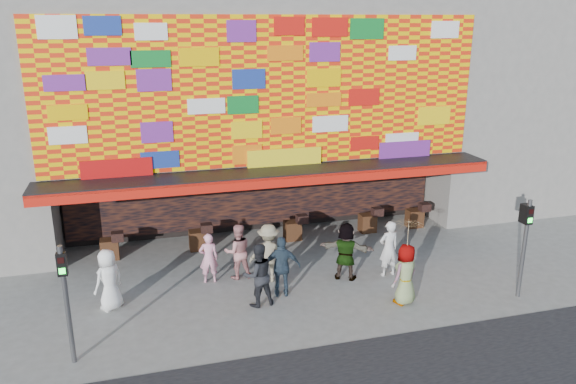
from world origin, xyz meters
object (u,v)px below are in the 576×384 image
(ped_c, at_px, (258,275))
(ped_e, at_px, (282,267))
(signal_left, at_px, (65,292))
(ped_b, at_px, (209,258))
(ped_d, at_px, (269,253))
(ped_g, at_px, (405,274))
(ped_f, at_px, (346,251))
(ped_h, at_px, (389,248))
(ped_a, at_px, (109,280))
(parasol, at_px, (408,234))
(signal_right, at_px, (525,238))
(ped_i, at_px, (238,251))

(ped_c, relative_size, ped_e, 1.02)
(signal_left, xyz_separation_m, ped_b, (3.73, 3.40, -1.06))
(ped_d, height_order, ped_g, ped_d)
(ped_c, height_order, ped_e, ped_c)
(ped_b, bearing_deg, signal_left, 45.15)
(ped_f, bearing_deg, ped_h, -155.35)
(ped_g, bearing_deg, ped_h, -124.25)
(ped_g, bearing_deg, ped_e, -46.74)
(signal_left, height_order, ped_a, signal_left)
(signal_left, xyz_separation_m, ped_a, (0.81, 2.46, -0.97))
(ped_a, distance_m, ped_f, 7.09)
(ped_e, relative_size, parasol, 1.03)
(signal_right, distance_m, ped_i, 8.54)
(signal_left, distance_m, ped_b, 5.16)
(signal_left, relative_size, ped_e, 1.62)
(ped_a, height_order, ped_c, ped_c)
(ped_a, bearing_deg, ped_f, 142.77)
(ped_f, bearing_deg, parasol, 148.63)
(parasol, bearing_deg, ped_i, 145.78)
(ped_a, distance_m, ped_g, 8.37)
(ped_c, bearing_deg, ped_h, -178.53)
(signal_left, bearing_deg, ped_g, 3.49)
(ped_e, xyz_separation_m, ped_i, (-1.03, 1.53, -0.03))
(ped_b, bearing_deg, ped_g, 154.13)
(ped_a, distance_m, ped_d, 4.76)
(ped_e, relative_size, ped_h, 1.01)
(ped_g, xyz_separation_m, ped_h, (0.34, 1.82, 0.02))
(ped_i, xyz_separation_m, parasol, (4.30, -2.92, 1.23))
(ped_b, xyz_separation_m, ped_f, (4.16, -0.90, 0.12))
(ped_b, xyz_separation_m, ped_d, (1.81, -0.40, 0.12))
(signal_right, relative_size, ped_f, 1.62)
(signal_left, distance_m, ped_d, 6.37)
(ped_f, bearing_deg, ped_a, 30.35)
(ped_i, bearing_deg, ped_a, 13.83)
(ped_h, height_order, parasol, parasol)
(ped_d, relative_size, ped_h, 1.02)
(ped_g, distance_m, ped_h, 1.85)
(ped_h, bearing_deg, ped_c, 4.07)
(signal_right, relative_size, parasol, 1.68)
(ped_h, bearing_deg, ped_e, 0.40)
(signal_right, height_order, ped_a, signal_right)
(ped_c, bearing_deg, parasol, 157.22)
(ped_e, distance_m, ped_f, 2.28)
(ped_c, xyz_separation_m, ped_e, (0.81, 0.38, -0.02))
(signal_left, height_order, ped_g, signal_left)
(ped_i, bearing_deg, ped_f, 162.39)
(ped_b, bearing_deg, ped_d, 170.41)
(ped_f, bearing_deg, ped_d, 17.90)
(ped_b, relative_size, ped_c, 0.86)
(ped_f, bearing_deg, ped_b, 17.81)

